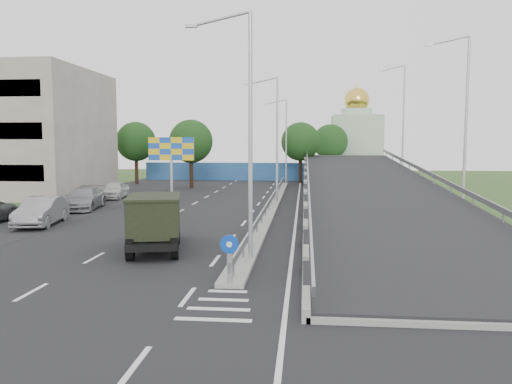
# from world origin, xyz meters

# --- Properties ---
(ground) EXTENTS (160.00, 160.00, 0.00)m
(ground) POSITION_xyz_m (0.00, 0.00, 0.00)
(ground) COLOR #2D4C1E
(ground) RESTS_ON ground
(road_surface) EXTENTS (26.00, 90.00, 0.04)m
(road_surface) POSITION_xyz_m (-3.00, 20.00, 0.00)
(road_surface) COLOR black
(road_surface) RESTS_ON ground
(parking_strip) EXTENTS (8.00, 90.00, 0.05)m
(parking_strip) POSITION_xyz_m (-16.00, 20.00, 0.00)
(parking_strip) COLOR black
(parking_strip) RESTS_ON ground
(median) EXTENTS (1.00, 44.00, 0.20)m
(median) POSITION_xyz_m (0.00, 24.00, 0.10)
(median) COLOR gray
(median) RESTS_ON ground
(overpass_ramp) EXTENTS (10.00, 50.00, 3.50)m
(overpass_ramp) POSITION_xyz_m (7.50, 24.00, 1.75)
(overpass_ramp) COLOR gray
(overpass_ramp) RESTS_ON ground
(median_guardrail) EXTENTS (0.09, 44.00, 0.71)m
(median_guardrail) POSITION_xyz_m (0.00, 24.00, 0.75)
(median_guardrail) COLOR gray
(median_guardrail) RESTS_ON median
(sign_bollard) EXTENTS (0.64, 0.23, 1.67)m
(sign_bollard) POSITION_xyz_m (0.00, 2.17, 1.03)
(sign_bollard) COLOR black
(sign_bollard) RESTS_ON median
(lamp_post_near) EXTENTS (2.74, 0.18, 10.08)m
(lamp_post_near) POSITION_xyz_m (0.11, 6.00, 5.81)
(lamp_post_near) COLOR #B2B5B7
(lamp_post_near) RESTS_ON median
(lamp_post_mid) EXTENTS (2.74, 0.18, 10.08)m
(lamp_post_mid) POSITION_xyz_m (0.11, 26.00, 5.81)
(lamp_post_mid) COLOR #B2B5B7
(lamp_post_mid) RESTS_ON median
(lamp_post_far) EXTENTS (2.74, 0.18, 10.08)m
(lamp_post_far) POSITION_xyz_m (0.11, 46.00, 5.81)
(lamp_post_far) COLOR #B2B5B7
(lamp_post_far) RESTS_ON median
(blue_wall) EXTENTS (30.00, 0.50, 2.40)m
(blue_wall) POSITION_xyz_m (-4.00, 52.00, 1.20)
(blue_wall) COLOR #26548D
(blue_wall) RESTS_ON ground
(church) EXTENTS (7.00, 7.00, 13.80)m
(church) POSITION_xyz_m (10.00, 60.00, 5.31)
(church) COLOR #B2CCAD
(church) RESTS_ON ground
(billboard) EXTENTS (4.00, 0.24, 5.50)m
(billboard) POSITION_xyz_m (-9.00, 28.00, 4.19)
(billboard) COLOR #B2B5B7
(billboard) RESTS_ON ground
(tree_left_mid) EXTENTS (4.80, 4.80, 7.60)m
(tree_left_mid) POSITION_xyz_m (-10.00, 40.00, 5.18)
(tree_left_mid) COLOR black
(tree_left_mid) RESTS_ON ground
(tree_median_far) EXTENTS (4.80, 4.80, 7.60)m
(tree_median_far) POSITION_xyz_m (2.00, 48.00, 5.18)
(tree_median_far) COLOR black
(tree_median_far) RESTS_ON ground
(tree_left_far) EXTENTS (4.80, 4.80, 7.60)m
(tree_left_far) POSITION_xyz_m (-18.00, 45.00, 5.18)
(tree_left_far) COLOR black
(tree_left_far) RESTS_ON ground
(tree_ramp_far) EXTENTS (4.80, 4.80, 7.60)m
(tree_ramp_far) POSITION_xyz_m (6.00, 55.00, 5.18)
(tree_ramp_far) COLOR black
(tree_ramp_far) RESTS_ON ground
(dump_truck) EXTENTS (3.44, 6.25, 2.61)m
(dump_truck) POSITION_xyz_m (-4.43, 8.20, 1.44)
(dump_truck) COLOR black
(dump_truck) RESTS_ON ground
(parked_car_b) EXTENTS (2.67, 5.46, 1.72)m
(parked_car_b) POSITION_xyz_m (-13.34, 14.18, 0.86)
(parked_car_b) COLOR gray
(parked_car_b) RESTS_ON ground
(parked_car_d) EXTENTS (3.16, 6.02, 1.67)m
(parked_car_d) POSITION_xyz_m (-14.01, 21.43, 0.83)
(parked_car_d) COLOR gray
(parked_car_d) RESTS_ON ground
(parked_car_e) EXTENTS (2.30, 4.74, 1.56)m
(parked_car_e) POSITION_xyz_m (-14.50, 28.92, 0.78)
(parked_car_e) COLOR beige
(parked_car_e) RESTS_ON ground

